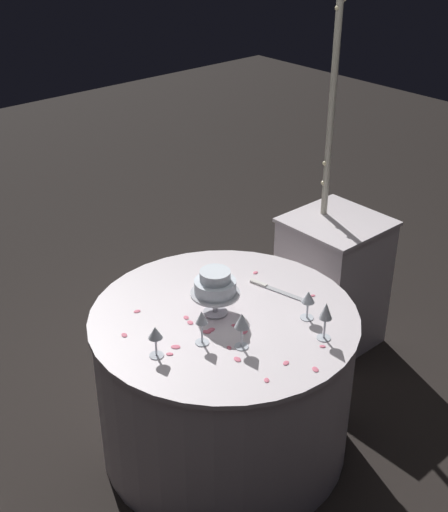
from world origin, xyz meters
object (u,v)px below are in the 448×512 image
object	(u,v)px
main_table	(224,381)
wine_glass_1	(202,320)
wine_glass_0	(308,299)
wine_glass_2	(155,335)
wine_glass_3	(326,313)
wine_glass_4	(242,322)
cake_knife	(273,289)
decorative_arch	(170,128)
side_table	(332,282)
tiered_cake	(215,286)

from	to	relation	value
main_table	wine_glass_1	size ratio (longest dim) A/B	7.70
wine_glass_0	wine_glass_2	distance (m)	0.70
wine_glass_3	wine_glass_4	world-z (taller)	wine_glass_3
cake_knife	decorative_arch	bearing A→B (deg)	133.00
side_table	wine_glass_0	xyz separation A→B (m)	(-0.78, -0.49, 0.45)
tiered_cake	wine_glass_2	world-z (taller)	tiered_cake
decorative_arch	wine_glass_3	world-z (taller)	decorative_arch
wine_glass_1	side_table	bearing A→B (deg)	14.86
side_table	wine_glass_4	distance (m)	1.32
side_table	wine_glass_1	world-z (taller)	wine_glass_1
wine_glass_4	cake_knife	bearing A→B (deg)	29.16
wine_glass_1	wine_glass_3	size ratio (longest dim) A/B	0.89
wine_glass_4	cake_knife	world-z (taller)	wine_glass_4
tiered_cake	wine_glass_4	size ratio (longest dim) A/B	1.33
tiered_cake	wine_glass_0	xyz separation A→B (m)	(0.28, -0.30, -0.04)
decorative_arch	wine_glass_3	bearing A→B (deg)	-75.11
main_table	wine_glass_2	world-z (taller)	wine_glass_2
side_table	tiered_cake	world-z (taller)	tiered_cake
main_table	wine_glass_0	xyz separation A→B (m)	(0.26, -0.26, 0.48)
decorative_arch	wine_glass_3	xyz separation A→B (m)	(0.20, -0.75, -0.65)
wine_glass_3	cake_knife	bearing A→B (deg)	74.60
side_table	wine_glass_0	size ratio (longest dim) A/B	5.84
wine_glass_0	wine_glass_1	world-z (taller)	wine_glass_1
wine_glass_4	cake_knife	size ratio (longest dim) A/B	0.56
main_table	wine_glass_3	distance (m)	0.68
wine_glass_1	decorative_arch	bearing A→B (deg)	65.01
decorative_arch	cake_knife	distance (m)	0.90
wine_glass_3	main_table	bearing A→B (deg)	115.94
cake_knife	tiered_cake	bearing A→B (deg)	174.69
decorative_arch	main_table	world-z (taller)	decorative_arch
side_table	wine_glass_3	xyz separation A→B (m)	(-0.84, -0.64, 0.48)
wine_glass_3	cake_knife	world-z (taller)	wine_glass_3
main_table	cake_knife	size ratio (longest dim) A/B	4.12
wine_glass_1	wine_glass_4	world-z (taller)	wine_glass_4
wine_glass_0	wine_glass_4	bearing A→B (deg)	174.74
wine_glass_1	wine_glass_2	size ratio (longest dim) A/B	1.11
wine_glass_1	wine_glass_3	bearing A→B (deg)	-37.65
wine_glass_0	decorative_arch	bearing A→B (deg)	113.27
side_table	wine_glass_4	xyz separation A→B (m)	(-1.14, -0.46, 0.47)
wine_glass_3	wine_glass_0	bearing A→B (deg)	68.64
wine_glass_4	wine_glass_0	bearing A→B (deg)	-5.26
main_table	wine_glass_1	bearing A→B (deg)	-154.88
tiered_cake	wine_glass_0	bearing A→B (deg)	-46.92
wine_glass_3	wine_glass_1	bearing A→B (deg)	142.35
main_table	wine_glass_4	world-z (taller)	wine_glass_4
side_table	wine_glass_2	world-z (taller)	wine_glass_2
tiered_cake	main_table	bearing A→B (deg)	-63.13
wine_glass_3	tiered_cake	bearing A→B (deg)	116.02
wine_glass_2	wine_glass_4	bearing A→B (deg)	-31.50
wine_glass_4	wine_glass_3	bearing A→B (deg)	-31.38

